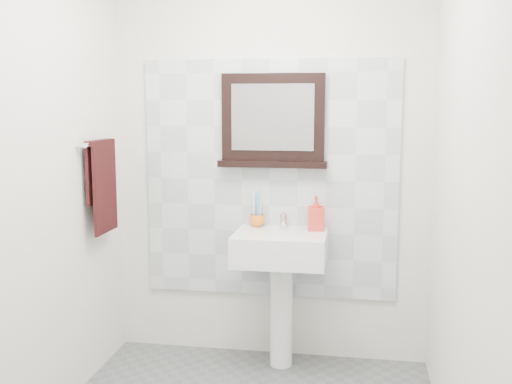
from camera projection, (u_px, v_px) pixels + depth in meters
back_wall at (270, 164)px, 3.78m from camera, size 2.00×0.01×2.50m
front_wall at (153, 243)px, 1.63m from camera, size 2.00×0.01×2.50m
left_wall at (31, 183)px, 2.87m from camera, size 0.01×2.20×2.50m
right_wall at (466, 193)px, 2.54m from camera, size 0.01×2.20×2.50m
splashback at (270, 180)px, 3.78m from camera, size 1.60×0.02×1.50m
pedestal_sink at (281, 262)px, 3.62m from camera, size 0.55×0.44×0.96m
toothbrush_cup at (257, 221)px, 3.76m from camera, size 0.13×0.13×0.08m
toothbrushes at (257, 207)px, 3.75m from camera, size 0.05×0.04×0.21m
soap_dispenser at (316, 213)px, 3.65m from camera, size 0.11×0.11×0.21m
framed_mirror at (273, 123)px, 3.69m from camera, size 0.68×0.11×0.58m
towel_bar at (100, 143)px, 3.50m from camera, size 0.07×0.40×0.03m
hand_towel at (102, 179)px, 3.53m from camera, size 0.06×0.30×0.55m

